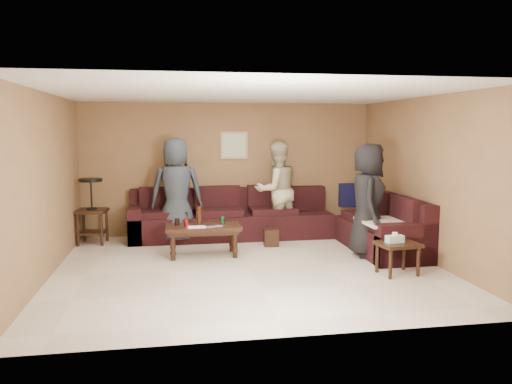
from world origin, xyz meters
TOP-DOWN VIEW (x-y plane):
  - room at (0.00, 0.00)m, footprint 5.60×5.50m
  - sectional_sofa at (0.81, 1.52)m, footprint 4.65×2.90m
  - coffee_table at (-0.61, 0.80)m, footprint 1.18×0.59m
  - end_table_left at (-2.48, 1.98)m, footprint 0.55×0.55m
  - side_table_right at (1.97, -0.68)m, footprint 0.60×0.52m
  - waste_bin at (0.59, 1.29)m, footprint 0.26×0.26m
  - wall_art at (0.10, 2.48)m, footprint 0.52×0.04m
  - person_left at (-1.00, 1.83)m, footprint 0.92×0.61m
  - person_middle at (0.81, 1.91)m, footprint 1.02×0.89m
  - person_right at (1.96, 0.38)m, footprint 0.81×1.01m

SIDE VIEW (x-z plane):
  - waste_bin at x=0.59m, z-range 0.00..0.29m
  - sectional_sofa at x=0.81m, z-range -0.16..0.81m
  - side_table_right at x=1.97m, z-range 0.09..0.69m
  - coffee_table at x=-0.61m, z-range 0.03..0.80m
  - end_table_left at x=-2.48m, z-range 0.03..1.18m
  - person_middle at x=0.81m, z-range 0.00..1.78m
  - person_right at x=1.96m, z-range 0.00..1.78m
  - person_left at x=-1.00m, z-range 0.00..1.86m
  - room at x=0.00m, z-range 0.41..2.91m
  - wall_art at x=0.10m, z-range 1.44..1.96m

